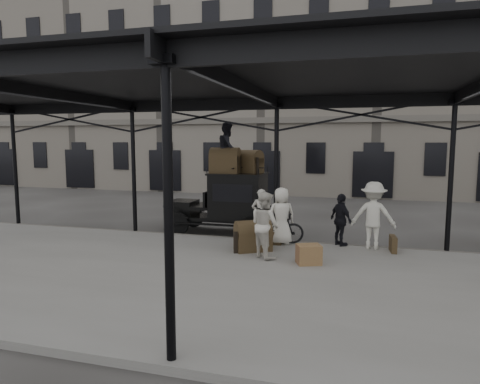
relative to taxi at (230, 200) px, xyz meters
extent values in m
plane|color=#383533|center=(1.89, -3.15, -1.20)|extent=(120.00, 120.00, 0.00)
cube|color=slate|center=(1.89, -5.15, -1.13)|extent=(28.00, 8.00, 0.15)
cylinder|color=black|center=(-8.11, -1.15, 0.95)|extent=(0.14, 0.14, 4.30)
cylinder|color=black|center=(1.89, -1.15, 0.95)|extent=(0.14, 0.14, 4.30)
cylinder|color=black|center=(1.89, -8.95, 0.95)|extent=(0.14, 0.14, 4.30)
cube|color=black|center=(1.89, -1.15, 3.28)|extent=(22.00, 0.10, 0.45)
cube|color=black|center=(1.89, -8.95, 3.28)|extent=(22.00, 0.10, 0.45)
cube|color=black|center=(1.89, -4.85, 3.45)|extent=(22.50, 9.00, 0.08)
cube|color=silver|center=(1.89, -4.85, 3.52)|extent=(18.00, 7.00, 0.04)
cube|color=slate|center=(1.89, 14.85, 5.80)|extent=(64.00, 8.00, 14.00)
cylinder|color=black|center=(-1.68, -0.72, -0.80)|extent=(0.80, 0.10, 0.80)
cylinder|color=black|center=(-1.68, 0.72, -0.80)|extent=(0.80, 0.10, 0.80)
cylinder|color=black|center=(0.92, -0.72, -0.80)|extent=(0.80, 0.10, 0.80)
cylinder|color=black|center=(0.92, 0.72, -0.80)|extent=(0.80, 0.10, 0.80)
cube|color=black|center=(-0.43, 0.00, -0.65)|extent=(3.60, 1.25, 0.12)
cube|color=black|center=(-1.78, 0.00, -0.35)|extent=(0.90, 1.00, 0.55)
cube|color=black|center=(-2.25, 0.00, -0.35)|extent=(0.06, 0.70, 0.55)
cube|color=black|center=(-0.98, 0.00, -0.25)|extent=(0.70, 1.30, 0.10)
cube|color=black|center=(0.32, 0.00, 0.15)|extent=(1.80, 1.45, 1.55)
cube|color=black|center=(0.32, -0.73, 0.35)|extent=(1.40, 0.02, 0.60)
cube|color=black|center=(0.32, 0.00, 0.95)|extent=(1.90, 1.55, 0.06)
imported|color=#BCB7AC|center=(1.46, -1.35, -0.23)|extent=(0.66, 0.50, 1.65)
imported|color=beige|center=(2.00, -3.23, -0.16)|extent=(1.10, 1.09, 1.79)
imported|color=silver|center=(2.16, -1.66, -0.18)|extent=(1.01, 0.88, 1.75)
imported|color=black|center=(3.92, -1.35, -0.27)|extent=(0.88, 0.96, 1.57)
imported|color=beige|center=(4.83, -1.46, -0.07)|extent=(1.32, 0.82, 1.97)
imported|color=black|center=(1.91, -1.64, -0.56)|extent=(1.97, 1.16, 0.98)
imported|color=black|center=(-0.03, -0.10, 1.85)|extent=(0.78, 0.93, 1.74)
cube|color=olive|center=(3.23, -3.57, -0.80)|extent=(0.73, 0.64, 0.50)
cube|color=#453520|center=(5.39, -1.68, -0.83)|extent=(0.20, 0.61, 0.45)
cube|color=#453520|center=(1.90, -1.82, -0.85)|extent=(0.61, 0.21, 0.40)
camera|label=1|loc=(4.45, -14.32, 2.09)|focal=32.00mm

